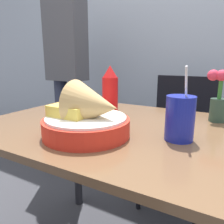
{
  "coord_description": "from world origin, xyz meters",
  "views": [
    {
      "loc": [
        0.35,
        -0.72,
        0.97
      ],
      "look_at": [
        -0.03,
        -0.05,
        0.78
      ],
      "focal_mm": 35.0,
      "sensor_mm": 36.0,
      "label": 1
    }
  ],
  "objects_px": {
    "ketchup_bottle": "(110,93)",
    "drink_cup": "(180,120)",
    "food_basket": "(89,117)",
    "person_standing": "(67,61)",
    "chair_far_window": "(180,129)",
    "flower_vase": "(219,96)"
  },
  "relations": [
    {
      "from": "chair_far_window",
      "to": "drink_cup",
      "type": "xyz_separation_m",
      "value": [
        0.15,
        -0.8,
        0.28
      ]
    },
    {
      "from": "ketchup_bottle",
      "to": "drink_cup",
      "type": "bearing_deg",
      "value": -20.68
    },
    {
      "from": "flower_vase",
      "to": "person_standing",
      "type": "height_order",
      "value": "person_standing"
    },
    {
      "from": "drink_cup",
      "to": "food_basket",
      "type": "bearing_deg",
      "value": -157.22
    },
    {
      "from": "person_standing",
      "to": "food_basket",
      "type": "bearing_deg",
      "value": -46.06
    },
    {
      "from": "food_basket",
      "to": "ketchup_bottle",
      "type": "relative_size",
      "value": 1.28
    },
    {
      "from": "drink_cup",
      "to": "ketchup_bottle",
      "type": "bearing_deg",
      "value": 159.32
    },
    {
      "from": "drink_cup",
      "to": "person_standing",
      "type": "xyz_separation_m",
      "value": [
        -1.09,
        0.74,
        0.16
      ]
    },
    {
      "from": "food_basket",
      "to": "drink_cup",
      "type": "height_order",
      "value": "drink_cup"
    },
    {
      "from": "food_basket",
      "to": "flower_vase",
      "type": "relative_size",
      "value": 1.38
    },
    {
      "from": "ketchup_bottle",
      "to": "drink_cup",
      "type": "xyz_separation_m",
      "value": [
        0.32,
        -0.12,
        -0.04
      ]
    },
    {
      "from": "food_basket",
      "to": "ketchup_bottle",
      "type": "height_order",
      "value": "ketchup_bottle"
    },
    {
      "from": "flower_vase",
      "to": "drink_cup",
      "type": "bearing_deg",
      "value": -106.76
    },
    {
      "from": "chair_far_window",
      "to": "ketchup_bottle",
      "type": "bearing_deg",
      "value": -103.66
    },
    {
      "from": "food_basket",
      "to": "ketchup_bottle",
      "type": "xyz_separation_m",
      "value": [
        -0.05,
        0.23,
        0.04
      ]
    },
    {
      "from": "drink_cup",
      "to": "flower_vase",
      "type": "height_order",
      "value": "drink_cup"
    },
    {
      "from": "food_basket",
      "to": "drink_cup",
      "type": "xyz_separation_m",
      "value": [
        0.26,
        0.11,
        0.0
      ]
    },
    {
      "from": "chair_far_window",
      "to": "person_standing",
      "type": "bearing_deg",
      "value": -176.75
    },
    {
      "from": "flower_vase",
      "to": "food_basket",
      "type": "bearing_deg",
      "value": -131.27
    },
    {
      "from": "person_standing",
      "to": "drink_cup",
      "type": "bearing_deg",
      "value": -34.33
    },
    {
      "from": "chair_far_window",
      "to": "drink_cup",
      "type": "height_order",
      "value": "drink_cup"
    },
    {
      "from": "food_basket",
      "to": "person_standing",
      "type": "bearing_deg",
      "value": 133.94
    }
  ]
}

